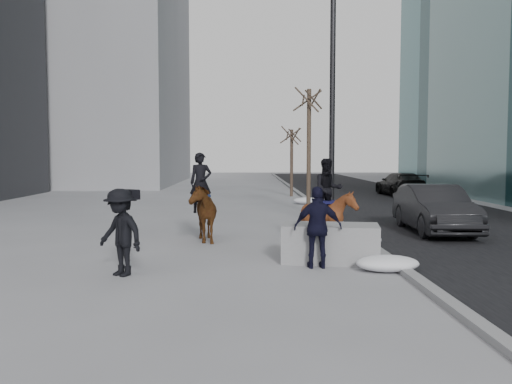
{
  "coord_description": "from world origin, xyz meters",
  "views": [
    {
      "loc": [
        -0.26,
        -12.23,
        2.44
      ],
      "look_at": [
        0.0,
        1.2,
        1.5
      ],
      "focal_mm": 38.0,
      "sensor_mm": 36.0,
      "label": 1
    }
  ],
  "objects_px": {
    "planter": "(330,243)",
    "car_near": "(435,209)",
    "mounted_left": "(201,208)",
    "mounted_right": "(328,213)"
  },
  "relations": [
    {
      "from": "mounted_right",
      "to": "mounted_left",
      "type": "bearing_deg",
      "value": 159.41
    },
    {
      "from": "mounted_left",
      "to": "mounted_right",
      "type": "xyz_separation_m",
      "value": [
        3.4,
        -1.28,
        0.01
      ]
    },
    {
      "from": "planter",
      "to": "car_near",
      "type": "relative_size",
      "value": 0.47
    },
    {
      "from": "planter",
      "to": "car_near",
      "type": "xyz_separation_m",
      "value": [
        3.97,
        4.55,
        0.32
      ]
    },
    {
      "from": "car_near",
      "to": "mounted_left",
      "type": "height_order",
      "value": "mounted_left"
    },
    {
      "from": "mounted_left",
      "to": "mounted_right",
      "type": "bearing_deg",
      "value": -20.59
    },
    {
      "from": "planter",
      "to": "mounted_left",
      "type": "distance_m",
      "value": 4.44
    },
    {
      "from": "planter",
      "to": "mounted_left",
      "type": "bearing_deg",
      "value": 136.19
    },
    {
      "from": "mounted_left",
      "to": "mounted_right",
      "type": "distance_m",
      "value": 3.64
    },
    {
      "from": "car_near",
      "to": "mounted_right",
      "type": "bearing_deg",
      "value": -141.63
    }
  ]
}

